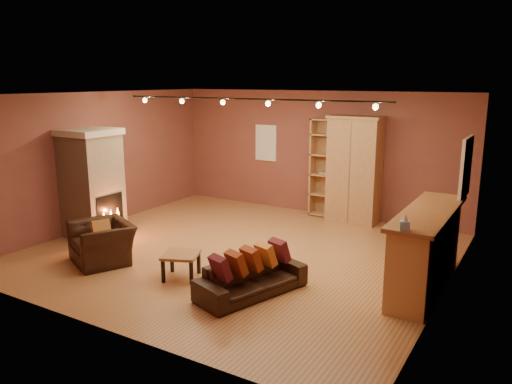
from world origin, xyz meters
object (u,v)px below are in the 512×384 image
Objects in this scene: bookcase at (332,167)px; coffee_table at (181,257)px; armoire at (354,169)px; bar_counter at (426,249)px; loveseat at (251,271)px; fireplace at (92,183)px; armchair at (102,236)px.

coffee_table is at bearing -97.37° from bookcase.
armoire is at bearing 74.95° from coffee_table.
loveseat is at bearing -143.96° from bar_counter.
bar_counter is at bearing -47.68° from bookcase.
fireplace is 1.73m from armchair.
armchair is at bearing -121.56° from armoire.
bookcase is at bearing 163.51° from armoire.
armoire is 3.62m from bar_counter.
armchair reaches higher than loveseat.
coffee_table is (-1.19, -4.42, -0.81)m from armoire.
armchair is at bearing -175.48° from coffee_table.
bar_counter is at bearing 25.08° from coffee_table.
armoire is 0.92× the size of bar_counter.
loveseat reaches higher than coffee_table.
loveseat is at bearing 29.21° from armchair.
bar_counter is 2.60m from loveseat.
bookcase reaches higher than coffee_table.
bookcase is 4.12m from bar_counter.
armoire reaches higher than bar_counter.
armchair is (-2.86, -0.17, 0.11)m from loveseat.
fireplace is 0.96× the size of bookcase.
bookcase is at bearing 27.19° from loveseat.
bar_counter is 3.71m from coffee_table.
bar_counter reaches higher than coffee_table.
bookcase is at bearing 46.96° from fireplace.
armchair is 1.61m from coffee_table.
fireplace is 5.41m from armoire.
bar_counter reaches higher than loveseat.
fireplace is 4.29m from loveseat.
bookcase is 1.27× the size of loveseat.
fireplace reaches higher than armchair.
bookcase is 4.66m from loveseat.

